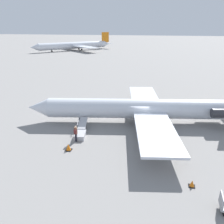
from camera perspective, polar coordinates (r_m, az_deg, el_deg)
name	(u,v)px	position (r m, az deg, el deg)	size (l,w,h in m)	color
ground_plane	(139,122)	(27.59, 7.04, -2.72)	(600.00, 600.00, 0.00)	gray
airplane_main	(147,109)	(26.99, 9.06, 0.90)	(27.93, 21.49, 6.26)	silver
airplane_taxiing_distant	(75,45)	(116.47, -9.60, 16.82)	(31.61, 36.63, 8.55)	silver
boarding_stairs	(81,132)	(24.31, -8.20, -5.31)	(1.87, 4.14, 1.60)	#B2B2B7
passenger	(76,133)	(22.93, -9.47, -5.32)	(0.39, 0.56, 1.74)	#23232D
traffic_cone_near_stairs	(68,147)	(21.79, -11.32, -9.01)	(0.62, 0.62, 0.68)	black
traffic_cone_near_cart	(192,184)	(18.19, 20.18, -17.17)	(0.48, 0.48, 0.53)	black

